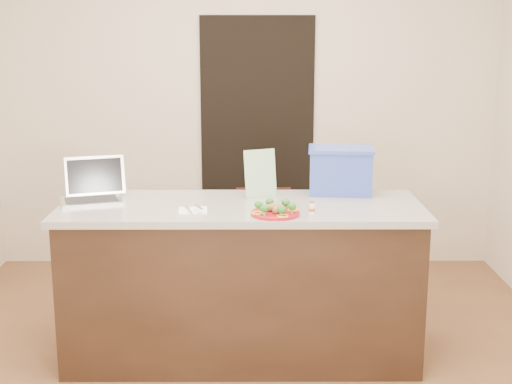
{
  "coord_description": "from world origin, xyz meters",
  "views": [
    {
      "loc": [
        0.07,
        -3.68,
        1.89
      ],
      "look_at": [
        0.08,
        0.2,
        1.0
      ],
      "focal_mm": 50.0,
      "sensor_mm": 36.0,
      "label": 1
    }
  ],
  "objects_px": {
    "plate": "(275,213)",
    "chair": "(263,243)",
    "yogurt_bottle": "(312,209)",
    "blue_box": "(340,170)",
    "laptop": "(93,189)",
    "napkin": "(193,210)",
    "island": "(242,281)"
  },
  "relations": [
    {
      "from": "napkin",
      "to": "chair",
      "type": "height_order",
      "value": "napkin"
    },
    {
      "from": "blue_box",
      "to": "napkin",
      "type": "bearing_deg",
      "value": -148.12
    },
    {
      "from": "napkin",
      "to": "laptop",
      "type": "xyz_separation_m",
      "value": [
        -0.6,
        0.27,
        0.06
      ]
    },
    {
      "from": "napkin",
      "to": "chair",
      "type": "bearing_deg",
      "value": 64.76
    },
    {
      "from": "yogurt_bottle",
      "to": "blue_box",
      "type": "bearing_deg",
      "value": 67.22
    },
    {
      "from": "island",
      "to": "blue_box",
      "type": "distance_m",
      "value": 0.89
    },
    {
      "from": "yogurt_bottle",
      "to": "blue_box",
      "type": "xyz_separation_m",
      "value": [
        0.21,
        0.5,
        0.11
      ]
    },
    {
      "from": "plate",
      "to": "napkin",
      "type": "distance_m",
      "value": 0.46
    },
    {
      "from": "yogurt_bottle",
      "to": "laptop",
      "type": "relative_size",
      "value": 0.17
    },
    {
      "from": "plate",
      "to": "laptop",
      "type": "height_order",
      "value": "laptop"
    },
    {
      "from": "island",
      "to": "yogurt_bottle",
      "type": "xyz_separation_m",
      "value": [
        0.39,
        -0.21,
        0.49
      ]
    },
    {
      "from": "chair",
      "to": "blue_box",
      "type": "bearing_deg",
      "value": -42.51
    },
    {
      "from": "blue_box",
      "to": "plate",
      "type": "bearing_deg",
      "value": -123.06
    },
    {
      "from": "island",
      "to": "napkin",
      "type": "xyz_separation_m",
      "value": [
        -0.26,
        -0.15,
        0.46
      ]
    },
    {
      "from": "plate",
      "to": "chair",
      "type": "bearing_deg",
      "value": 93.04
    },
    {
      "from": "island",
      "to": "chair",
      "type": "xyz_separation_m",
      "value": [
        0.14,
        0.7,
        0.01
      ]
    },
    {
      "from": "plate",
      "to": "laptop",
      "type": "bearing_deg",
      "value": 161.28
    },
    {
      "from": "laptop",
      "to": "yogurt_bottle",
      "type": "bearing_deg",
      "value": -32.68
    },
    {
      "from": "yogurt_bottle",
      "to": "laptop",
      "type": "xyz_separation_m",
      "value": [
        -1.25,
        0.33,
        0.04
      ]
    },
    {
      "from": "island",
      "to": "plate",
      "type": "relative_size",
      "value": 7.78
    },
    {
      "from": "plate",
      "to": "yogurt_bottle",
      "type": "relative_size",
      "value": 3.87
    },
    {
      "from": "napkin",
      "to": "chair",
      "type": "distance_m",
      "value": 1.04
    },
    {
      "from": "island",
      "to": "laptop",
      "type": "xyz_separation_m",
      "value": [
        -0.87,
        0.12,
        0.52
      ]
    },
    {
      "from": "plate",
      "to": "island",
      "type": "bearing_deg",
      "value": 128.39
    },
    {
      "from": "plate",
      "to": "chair",
      "type": "relative_size",
      "value": 0.32
    },
    {
      "from": "yogurt_bottle",
      "to": "blue_box",
      "type": "distance_m",
      "value": 0.55
    },
    {
      "from": "island",
      "to": "chair",
      "type": "bearing_deg",
      "value": 78.93
    },
    {
      "from": "yogurt_bottle",
      "to": "island",
      "type": "bearing_deg",
      "value": 151.65
    },
    {
      "from": "napkin",
      "to": "plate",
      "type": "bearing_deg",
      "value": -10.99
    },
    {
      "from": "napkin",
      "to": "island",
      "type": "bearing_deg",
      "value": 29.39
    },
    {
      "from": "island",
      "to": "napkin",
      "type": "bearing_deg",
      "value": -150.61
    },
    {
      "from": "island",
      "to": "yogurt_bottle",
      "type": "relative_size",
      "value": 30.07
    }
  ]
}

